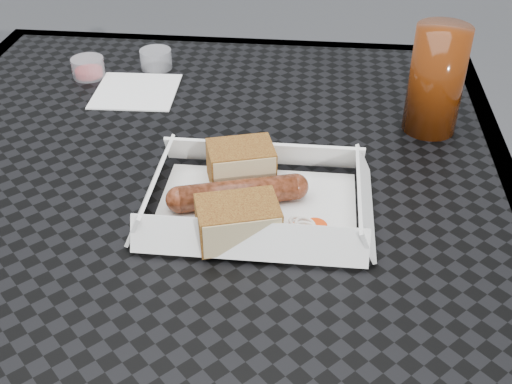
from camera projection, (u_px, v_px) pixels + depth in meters
patio_table at (196, 207)px, 0.85m from camera, size 0.80×0.80×0.74m
food_tray at (257, 207)px, 0.72m from camera, size 0.22×0.15×0.00m
bratwurst at (238, 193)px, 0.71m from camera, size 0.16×0.07×0.03m
bread_near at (241, 164)px, 0.74m from camera, size 0.09×0.07×0.05m
bread_far at (238, 221)px, 0.66m from camera, size 0.10×0.08×0.04m
veg_garnish at (303, 229)px, 0.68m from camera, size 0.03×0.03×0.00m
napkin at (136, 91)px, 0.96m from camera, size 0.12×0.12×0.00m
condiment_cup_sauce at (88, 68)px, 0.99m from camera, size 0.05×0.05×0.03m
condiment_cup_empty at (156, 59)px, 1.02m from camera, size 0.05×0.05×0.03m
drink_glass at (436, 80)px, 0.83m from camera, size 0.07×0.07×0.14m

